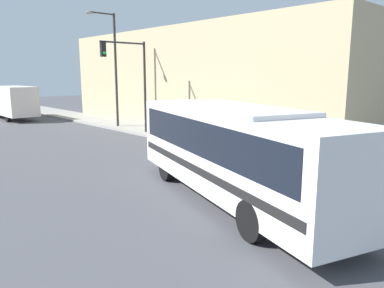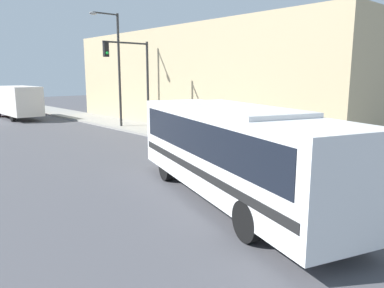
{
  "view_description": "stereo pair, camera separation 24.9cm",
  "coord_description": "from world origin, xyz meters",
  "px_view_note": "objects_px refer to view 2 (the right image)",
  "views": [
    {
      "loc": [
        -9.33,
        -7.15,
        4.05
      ],
      "look_at": [
        0.38,
        3.55,
        1.32
      ],
      "focal_mm": 35.0,
      "sensor_mm": 36.0,
      "label": 1
    },
    {
      "loc": [
        -9.15,
        -7.31,
        4.05
      ],
      "look_at": [
        0.38,
        3.55,
        1.32
      ],
      "focal_mm": 35.0,
      "sensor_mm": 36.0,
      "label": 2
    }
  ],
  "objects_px": {
    "parking_meter": "(185,124)",
    "traffic_light_pole": "(134,71)",
    "street_lamp": "(116,62)",
    "fire_hydrant": "(245,144)",
    "pedestrian_near_corner": "(198,123)",
    "city_bus": "(231,147)",
    "delivery_truck": "(17,101)"
  },
  "relations": [
    {
      "from": "parking_meter",
      "to": "street_lamp",
      "type": "distance_m",
      "value": 8.66
    },
    {
      "from": "street_lamp",
      "to": "pedestrian_near_corner",
      "type": "height_order",
      "value": "street_lamp"
    },
    {
      "from": "delivery_truck",
      "to": "traffic_light_pole",
      "type": "distance_m",
      "value": 15.47
    },
    {
      "from": "street_lamp",
      "to": "fire_hydrant",
      "type": "bearing_deg",
      "value": -89.98
    },
    {
      "from": "delivery_truck",
      "to": "parking_meter",
      "type": "bearing_deg",
      "value": -78.64
    },
    {
      "from": "parking_meter",
      "to": "traffic_light_pole",
      "type": "bearing_deg",
      "value": 102.71
    },
    {
      "from": "delivery_truck",
      "to": "traffic_light_pole",
      "type": "height_order",
      "value": "traffic_light_pole"
    },
    {
      "from": "city_bus",
      "to": "fire_hydrant",
      "type": "xyz_separation_m",
      "value": [
        5.72,
        4.3,
        -1.22
      ]
    },
    {
      "from": "parking_meter",
      "to": "delivery_truck",
      "type": "bearing_deg",
      "value": 101.36
    },
    {
      "from": "traffic_light_pole",
      "to": "street_lamp",
      "type": "xyz_separation_m",
      "value": [
        0.89,
        3.79,
        0.7
      ]
    },
    {
      "from": "city_bus",
      "to": "parking_meter",
      "type": "height_order",
      "value": "city_bus"
    },
    {
      "from": "city_bus",
      "to": "fire_hydrant",
      "type": "height_order",
      "value": "city_bus"
    },
    {
      "from": "pedestrian_near_corner",
      "to": "street_lamp",
      "type": "bearing_deg",
      "value": 103.88
    },
    {
      "from": "street_lamp",
      "to": "pedestrian_near_corner",
      "type": "distance_m",
      "value": 8.28
    },
    {
      "from": "delivery_truck",
      "to": "street_lamp",
      "type": "relative_size",
      "value": 0.94
    },
    {
      "from": "parking_meter",
      "to": "pedestrian_near_corner",
      "type": "distance_m",
      "value": 1.89
    },
    {
      "from": "traffic_light_pole",
      "to": "parking_meter",
      "type": "height_order",
      "value": "traffic_light_pole"
    },
    {
      "from": "delivery_truck",
      "to": "street_lamp",
      "type": "bearing_deg",
      "value": -71.21
    },
    {
      "from": "delivery_truck",
      "to": "pedestrian_near_corner",
      "type": "height_order",
      "value": "delivery_truck"
    },
    {
      "from": "city_bus",
      "to": "parking_meter",
      "type": "relative_size",
      "value": 7.31
    },
    {
      "from": "delivery_truck",
      "to": "fire_hydrant",
      "type": "xyz_separation_m",
      "value": [
        3.81,
        -23.71,
        -1.05
      ]
    },
    {
      "from": "city_bus",
      "to": "pedestrian_near_corner",
      "type": "height_order",
      "value": "city_bus"
    },
    {
      "from": "parking_meter",
      "to": "pedestrian_near_corner",
      "type": "relative_size",
      "value": 0.88
    },
    {
      "from": "pedestrian_near_corner",
      "to": "traffic_light_pole",
      "type": "bearing_deg",
      "value": 128.84
    },
    {
      "from": "parking_meter",
      "to": "street_lamp",
      "type": "relative_size",
      "value": 0.17
    },
    {
      "from": "city_bus",
      "to": "delivery_truck",
      "type": "bearing_deg",
      "value": 103.79
    },
    {
      "from": "delivery_truck",
      "to": "street_lamp",
      "type": "distance_m",
      "value": 12.26
    },
    {
      "from": "traffic_light_pole",
      "to": "parking_meter",
      "type": "bearing_deg",
      "value": -77.29
    },
    {
      "from": "delivery_truck",
      "to": "traffic_light_pole",
      "type": "xyz_separation_m",
      "value": [
        2.91,
        -14.98,
        2.57
      ]
    },
    {
      "from": "fire_hydrant",
      "to": "parking_meter",
      "type": "relative_size",
      "value": 0.58
    },
    {
      "from": "city_bus",
      "to": "fire_hydrant",
      "type": "bearing_deg",
      "value": 54.62
    },
    {
      "from": "city_bus",
      "to": "parking_meter",
      "type": "bearing_deg",
      "value": 75.37
    }
  ]
}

